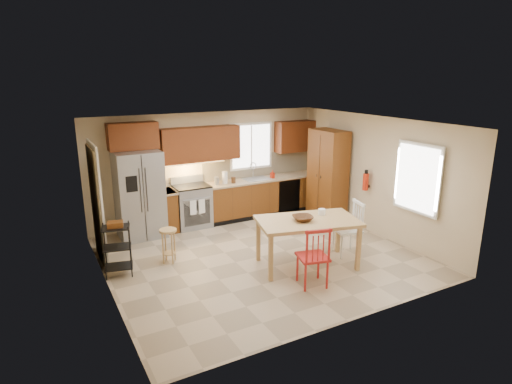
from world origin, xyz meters
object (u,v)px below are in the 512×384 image
at_px(pantry, 327,175).
at_px(chair_white, 347,229).
at_px(soap_bottle, 272,174).
at_px(utility_cart, 118,250).
at_px(range_stove, 192,207).
at_px(table_jar, 322,213).
at_px(refrigerator, 140,195).
at_px(dining_table, 307,243).
at_px(chair_red, 313,256).
at_px(fire_extinguisher, 366,182).
at_px(bar_stool, 169,246).
at_px(table_bowl, 303,221).

height_order(pantry, chair_white, pantry).
distance_m(soap_bottle, utility_cart, 4.32).
distance_m(range_stove, table_jar, 3.18).
distance_m(refrigerator, dining_table, 3.64).
bearing_deg(soap_bottle, utility_cart, -158.19).
distance_m(pantry, chair_red, 3.45).
height_order(fire_extinguisher, bar_stool, fire_extinguisher).
bearing_deg(dining_table, fire_extinguisher, 36.69).
height_order(fire_extinguisher, table_jar, fire_extinguisher).
relative_size(pantry, bar_stool, 3.30).
height_order(fire_extinguisher, chair_red, fire_extinguisher).
bearing_deg(bar_stool, dining_table, -18.38).
height_order(refrigerator, fire_extinguisher, refrigerator).
distance_m(chair_red, bar_stool, 2.64).
bearing_deg(range_stove, bar_stool, -123.07).
bearing_deg(fire_extinguisher, bar_stool, 174.16).
xyz_separation_m(soap_bottle, chair_red, (-1.30, -3.46, -0.48)).
bearing_deg(table_jar, table_bowl, -167.47).
relative_size(range_stove, utility_cart, 1.02).
bearing_deg(chair_white, pantry, -12.65).
height_order(refrigerator, chair_red, refrigerator).
relative_size(soap_bottle, utility_cart, 0.21).
bearing_deg(utility_cart, soap_bottle, 34.76).
distance_m(range_stove, pantry, 3.19).
distance_m(soap_bottle, table_bowl, 3.01).
relative_size(chair_red, table_bowl, 2.90).
bearing_deg(table_jar, refrigerator, 133.74).
distance_m(bar_stool, utility_cart, 0.92).
distance_m(range_stove, dining_table, 3.10).
height_order(soap_bottle, dining_table, soap_bottle).
xyz_separation_m(refrigerator, chair_white, (3.18, -2.79, -0.40)).
relative_size(pantry, fire_extinguisher, 5.83).
distance_m(refrigerator, range_stove, 1.24).
bearing_deg(range_stove, table_bowl, -71.44).
relative_size(dining_table, chair_white, 1.70).
height_order(refrigerator, pantry, pantry).
height_order(chair_white, utility_cart, chair_white).
relative_size(chair_white, table_bowl, 2.90).
height_order(dining_table, bar_stool, dining_table).
relative_size(table_bowl, utility_cart, 0.39).
relative_size(refrigerator, table_jar, 10.97).
xyz_separation_m(fire_extinguisher, utility_cart, (-5.13, 0.36, -0.65)).
relative_size(soap_bottle, bar_stool, 0.30).
xyz_separation_m(soap_bottle, dining_table, (-0.95, -2.81, -0.57)).
bearing_deg(chair_white, range_stove, 49.78).
xyz_separation_m(refrigerator, range_stove, (1.15, 0.06, -0.45)).
bearing_deg(fire_extinguisher, refrigerator, 155.48).
distance_m(range_stove, utility_cart, 2.57).
bearing_deg(soap_bottle, range_stove, 177.60).
bearing_deg(fire_extinguisher, range_stove, 147.38).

